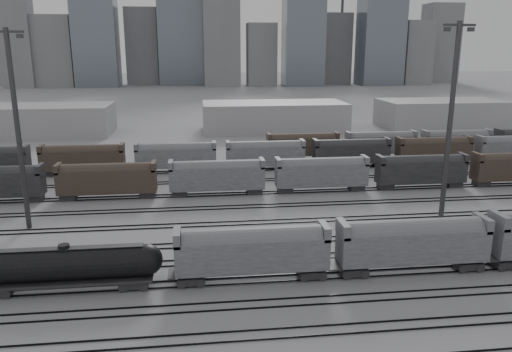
{
  "coord_description": "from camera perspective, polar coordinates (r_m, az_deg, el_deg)",
  "views": [
    {
      "loc": [
        -12.07,
        -44.9,
        22.72
      ],
      "look_at": [
        -3.28,
        27.68,
        4.0
      ],
      "focal_mm": 35.0,
      "sensor_mm": 36.0,
      "label": 1
    }
  ],
  "objects": [
    {
      "name": "tank_car_b",
      "position": [
        51.71,
        -20.93,
        -9.51
      ],
      "size": [
        18.37,
        3.06,
        4.54
      ],
      "color": "black",
      "rests_on": "ground"
    },
    {
      "name": "hopper_car_b",
      "position": [
        54.37,
        17.49,
        -7.07
      ],
      "size": [
        15.71,
        3.12,
        5.62
      ],
      "color": "black",
      "rests_on": "ground"
    },
    {
      "name": "bg_string_far",
      "position": [
        113.32,
        18.08,
        3.52
      ],
      "size": [
        66.0,
        3.0,
        5.6
      ],
      "color": "#45362B",
      "rests_on": "ground"
    },
    {
      "name": "warehouse_left",
      "position": [
        149.06,
        -25.74,
        5.73
      ],
      "size": [
        50.0,
        18.0,
        8.0
      ],
      "primitive_type": "cube",
      "color": "#A6A6A9",
      "rests_on": "ground"
    },
    {
      "name": "ground",
      "position": [
        51.75,
        7.47,
        -11.81
      ],
      "size": [
        900.0,
        900.0,
        0.0
      ],
      "primitive_type": "plane",
      "color": "#A3A3A7",
      "rests_on": "ground"
    },
    {
      "name": "hopper_car_a",
      "position": [
        50.07,
        -0.46,
        -8.35
      ],
      "size": [
        15.34,
        3.05,
        5.49
      ],
      "color": "black",
      "rests_on": "ground"
    },
    {
      "name": "skyline",
      "position": [
        325.93,
        -3.0,
        16.46
      ],
      "size": [
        316.0,
        22.4,
        95.0
      ],
      "color": "gray",
      "rests_on": "ground"
    },
    {
      "name": "warehouse_right",
      "position": [
        158.48,
        20.34,
        6.69
      ],
      "size": [
        35.0,
        18.0,
        8.0
      ],
      "primitive_type": "cube",
      "color": "#A6A6A9",
      "rests_on": "ground"
    },
    {
      "name": "light_mast_c",
      "position": [
        70.16,
        21.34,
        6.11
      ],
      "size": [
        4.17,
        0.67,
        26.09
      ],
      "color": "#38383A",
      "rests_on": "ground"
    },
    {
      "name": "bg_string_near",
      "position": [
        81.93,
        7.49,
        0.17
      ],
      "size": [
        151.0,
        3.0,
        5.6
      ],
      "color": "gray",
      "rests_on": "ground"
    },
    {
      "name": "warehouse_mid",
      "position": [
        142.86,
        2.05,
        6.82
      ],
      "size": [
        40.0,
        18.0,
        8.0
      ],
      "primitive_type": "cube",
      "color": "#A6A6A9",
      "rests_on": "ground"
    },
    {
      "name": "tracks",
      "position": [
        67.47,
        3.82,
        -5.28
      ],
      "size": [
        220.0,
        71.5,
        0.16
      ],
      "color": "black",
      "rests_on": "ground"
    },
    {
      "name": "light_mast_b",
      "position": [
        68.85,
        -25.62,
        5.13
      ],
      "size": [
        4.03,
        0.64,
        25.17
      ],
      "color": "#38383A",
      "rests_on": "ground"
    },
    {
      "name": "bg_string_mid",
      "position": [
        99.66,
        10.82,
        2.57
      ],
      "size": [
        151.0,
        3.0,
        5.6
      ],
      "color": "black",
      "rests_on": "ground"
    }
  ]
}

